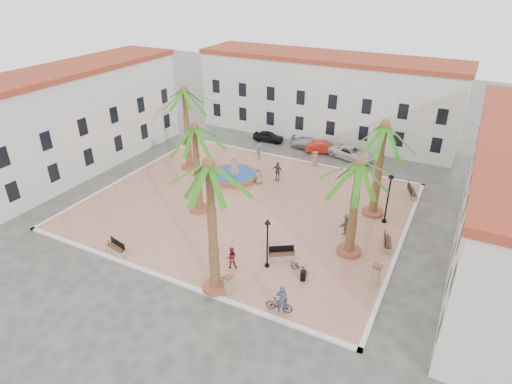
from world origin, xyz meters
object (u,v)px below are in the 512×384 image
(pedestrian_north, at_px, (259,152))
(car_white, at_px, (351,153))
(palm_sw, at_px, (195,137))
(car_silver, at_px, (310,143))
(car_black, at_px, (268,136))
(palm_nw, at_px, (185,99))
(pedestrian_fountain_b, at_px, (277,171))
(lamppost_e, at_px, (389,189))
(lamppost_s, at_px, (267,235))
(bench_se, at_px, (282,256))
(fountain, at_px, (234,175))
(bench_ne, at_px, (411,193))
(bollard_se, at_px, (228,284))
(bench_s, at_px, (116,249))
(bench_e, at_px, (387,244))
(bicycle_a, at_px, (299,267))
(cyclist_b, at_px, (231,257))
(bollard_e, at_px, (376,274))
(pedestrian_fountain_a, at_px, (259,175))
(palm_s, at_px, (210,179))
(bicycle_b, at_px, (279,305))
(car_red, at_px, (323,147))
(palm_e, at_px, (358,175))
(bollard_n, at_px, (315,159))
(pedestrian_east, at_px, (346,224))
(litter_bin, at_px, (303,276))
(palm_ne, at_px, (384,136))
(cyclist_a, at_px, (282,299))

(pedestrian_north, distance_m, car_white, 9.85)
(palm_sw, distance_m, car_silver, 18.66)
(palm_sw, relative_size, car_black, 2.15)
(palm_nw, bearing_deg, pedestrian_fountain_b, 9.07)
(palm_nw, relative_size, car_black, 2.31)
(lamppost_e, distance_m, car_silver, 16.71)
(lamppost_s, relative_size, car_white, 0.77)
(bench_se, bearing_deg, fountain, 101.37)
(bench_ne, distance_m, bollard_se, 20.16)
(bench_s, xyz_separation_m, bench_e, (17.07, 9.59, 0.01))
(bench_se, xyz_separation_m, car_silver, (-5.84, 20.52, 0.19))
(palm_sw, distance_m, lamppost_e, 15.55)
(bench_e, distance_m, pedestrian_north, 18.62)
(bench_se, distance_m, bicycle_a, 1.81)
(cyclist_b, height_order, car_white, cyclist_b)
(bollard_e, relative_size, pedestrian_fountain_a, 0.91)
(palm_s, xyz_separation_m, lamppost_e, (7.73, 13.01, -4.78))
(pedestrian_fountain_a, distance_m, car_black, 11.42)
(lamppost_e, bearing_deg, bicycle_b, -104.24)
(car_red, bearing_deg, pedestrian_north, 114.50)
(palm_e, relative_size, pedestrian_north, 4.54)
(bench_se, height_order, car_white, car_white)
(bench_e, distance_m, car_silver, 19.74)
(bench_e, relative_size, car_white, 0.38)
(palm_e, height_order, car_silver, palm_e)
(bench_e, relative_size, bollard_n, 1.28)
(car_black, bearing_deg, fountain, -177.24)
(palm_sw, bearing_deg, car_silver, 79.75)
(bicycle_a, xyz_separation_m, pedestrian_east, (1.32, 6.05, 0.42))
(palm_sw, relative_size, lamppost_s, 2.03)
(bicycle_b, xyz_separation_m, pedestrian_fountain_a, (-8.78, 14.52, 0.34))
(palm_s, bearing_deg, bicycle_b, 0.00)
(bench_e, height_order, bicycle_a, bench_e)
(litter_bin, relative_size, pedestrian_north, 0.46)
(bollard_se, distance_m, bicycle_a, 5.06)
(palm_ne, xyz_separation_m, bollard_e, (2.33, -8.86, -5.98))
(pedestrian_east, relative_size, car_red, 0.42)
(pedestrian_north, distance_m, pedestrian_east, 15.73)
(lamppost_e, xyz_separation_m, car_red, (-9.33, 11.80, -2.48))
(bench_se, xyz_separation_m, bollard_n, (-3.56, 16.08, 0.48))
(bicycle_b, bearing_deg, pedestrian_fountain_b, 14.89)
(bench_e, xyz_separation_m, bicycle_a, (-4.58, -5.65, 0.13))
(bench_e, bearing_deg, palm_ne, 11.81)
(bollard_e, relative_size, pedestrian_fountain_b, 0.80)
(palm_nw, distance_m, car_red, 16.19)
(bollard_se, relative_size, bicycle_b, 0.80)
(pedestrian_fountain_a, bearing_deg, bollard_e, -37.28)
(cyclist_a, bearing_deg, bicycle_b, -15.93)
(bollard_se, height_order, car_red, bollard_se)
(bollard_e, bearing_deg, bicycle_a, -167.11)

